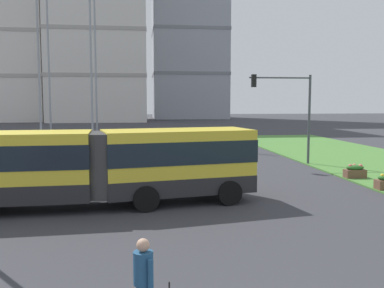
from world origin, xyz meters
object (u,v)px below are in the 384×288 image
Objects in this scene: car_black_sedan at (94,150)px; apartment_tower_centre at (189,12)px; apartment_tower_west at (4,17)px; traffic_light_far_right at (289,103)px; flower_planter_5 at (355,171)px; articulated_bus at (108,165)px; pedestrian_crossing at (143,278)px.

apartment_tower_centre is at bearing 77.92° from car_black_sedan.
traffic_light_far_right is at bearing -62.09° from apartment_tower_west.
apartment_tower_west is (-38.47, 74.71, 21.11)m from flower_planter_5.
traffic_light_far_right is at bearing 41.62° from articulated_bus.
flower_planter_5 is at bearing -62.75° from apartment_tower_west.
apartment_tower_west is at bearing 106.91° from pedestrian_crossing.
traffic_light_far_right is (10.95, 9.73, 2.39)m from articulated_bus.
articulated_bus is 13.48m from flower_planter_5.
car_black_sedan is at bearing 163.23° from traffic_light_far_right.
pedestrian_crossing is 99.95m from apartment_tower_centre.
car_black_sedan is 78.38m from apartment_tower_centre.
apartment_tower_centre reaches higher than traffic_light_far_right.
flower_planter_5 is 85.74m from apartment_tower_centre.
traffic_light_far_right is at bearing 108.07° from flower_planter_5.
apartment_tower_centre reaches higher than articulated_bus.
articulated_bus reaches higher than flower_planter_5.
pedestrian_crossing reaches higher than flower_planter_5.
car_black_sedan is 2.64× the size of pedestrian_crossing.
car_black_sedan is 17.21m from flower_planter_5.
car_black_sedan is 23.52m from pedestrian_crossing.
apartment_tower_west reaches higher than flower_planter_5.
traffic_light_far_right reaches higher than car_black_sedan.
flower_planter_5 is at bearing -32.52° from car_black_sedan.
apartment_tower_centre reaches higher than apartment_tower_west.
flower_planter_5 is 86.64m from apartment_tower_west.
flower_planter_5 is (12.71, 4.31, -1.23)m from articulated_bus.
apartment_tower_centre is at bearing 82.56° from pedestrian_crossing.
traffic_light_far_right is (-1.77, 5.41, 3.62)m from flower_planter_5.
articulated_bus is at bearing 97.19° from pedestrian_crossing.
car_black_sedan is at bearing 97.55° from articulated_bus.
articulated_bus reaches higher than pedestrian_crossing.
flower_planter_5 is at bearing 18.74° from articulated_bus.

